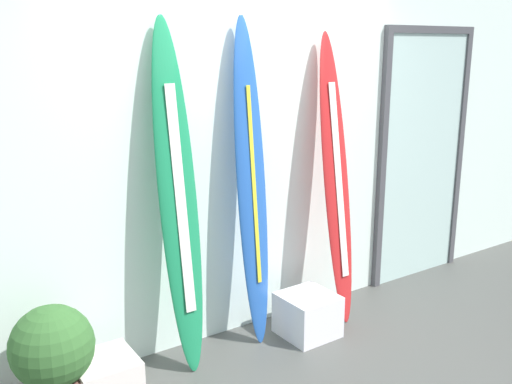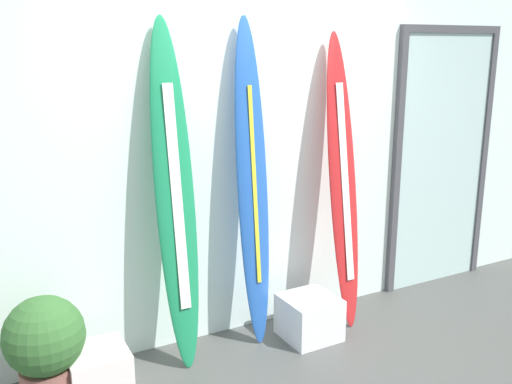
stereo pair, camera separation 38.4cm
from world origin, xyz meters
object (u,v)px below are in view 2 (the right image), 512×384
at_px(surfboard_crimson, 343,185).
at_px(glass_door, 442,156).
at_px(display_block_center, 309,317).
at_px(display_block_left, 98,372).
at_px(surfboard_cobalt, 252,186).
at_px(surfboard_emerald, 175,200).
at_px(potted_plant, 45,347).

xyz_separation_m(surfboard_crimson, glass_door, (1.21, 0.22, 0.07)).
xyz_separation_m(surfboard_crimson, display_block_center, (-0.36, -0.14, -0.91)).
bearing_deg(display_block_center, display_block_left, 179.30).
height_order(surfboard_cobalt, display_block_center, surfboard_cobalt).
relative_size(surfboard_emerald, potted_plant, 3.26).
height_order(surfboard_emerald, display_block_left, surfboard_emerald).
bearing_deg(surfboard_emerald, glass_door, 4.37).
height_order(display_block_left, potted_plant, potted_plant).
height_order(glass_door, potted_plant, glass_door).
height_order(surfboard_cobalt, potted_plant, surfboard_cobalt).
relative_size(surfboard_emerald, surfboard_cobalt, 0.99).
xyz_separation_m(surfboard_emerald, surfboard_cobalt, (0.57, 0.03, 0.02)).
distance_m(surfboard_cobalt, display_block_left, 1.53).
distance_m(surfboard_cobalt, surfboard_crimson, 0.72).
bearing_deg(surfboard_crimson, display_block_center, -159.14).
bearing_deg(potted_plant, surfboard_crimson, 3.32).
relative_size(surfboard_cobalt, surfboard_crimson, 1.04).
distance_m(display_block_left, potted_plant, 0.38).
bearing_deg(surfboard_emerald, surfboard_crimson, -1.32).
xyz_separation_m(surfboard_crimson, potted_plant, (-2.16, -0.13, -0.68)).
height_order(surfboard_emerald, glass_door, surfboard_emerald).
height_order(surfboard_crimson, potted_plant, surfboard_crimson).
bearing_deg(surfboard_crimson, surfboard_cobalt, 175.18).
distance_m(surfboard_emerald, display_block_left, 1.14).
xyz_separation_m(surfboard_emerald, potted_plant, (-0.87, -0.15, -0.72)).
distance_m(glass_door, potted_plant, 3.46).
distance_m(surfboard_emerald, glass_door, 2.50).
bearing_deg(potted_plant, display_block_center, -0.37).
height_order(display_block_left, display_block_center, display_block_center).
distance_m(surfboard_emerald, potted_plant, 1.14).
xyz_separation_m(surfboard_emerald, display_block_left, (-0.59, -0.15, -0.97)).
bearing_deg(display_block_left, surfboard_cobalt, 8.80).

